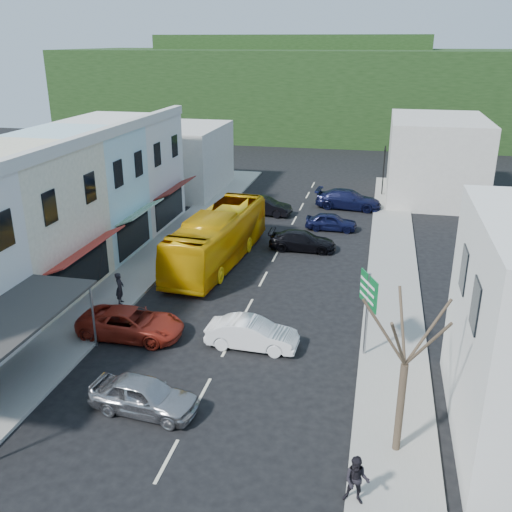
{
  "coord_description": "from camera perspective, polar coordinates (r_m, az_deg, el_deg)",
  "views": [
    {
      "loc": [
        6.27,
        -22.47,
        13.27
      ],
      "look_at": [
        0.0,
        6.0,
        2.2
      ],
      "focal_mm": 40.0,
      "sensor_mm": 36.0,
      "label": 1
    }
  ],
  "objects": [
    {
      "name": "hillside",
      "position": [
        88.15,
        7.67,
        16.36
      ],
      "size": [
        80.0,
        26.0,
        14.0
      ],
      "color": "black",
      "rests_on": "ground"
    },
    {
      "name": "car_red",
      "position": [
        27.84,
        -12.37,
        -6.58
      ],
      "size": [
        4.6,
        1.91,
        1.4
      ],
      "primitive_type": "imported",
      "rotation": [
        0.0,
        0.0,
        1.57
      ],
      "color": "maroon",
      "rests_on": "ground"
    },
    {
      "name": "street_tree",
      "position": [
        19.32,
        14.66,
        -10.45
      ],
      "size": [
        3.31,
        3.31,
        6.94
      ],
      "primitive_type": null,
      "rotation": [
        0.0,
        0.0,
        0.27
      ],
      "color": "#362A1F",
      "rests_on": "ground"
    },
    {
      "name": "car_navy_far",
      "position": [
        48.53,
        9.21,
        5.51
      ],
      "size": [
        4.65,
        2.25,
        1.4
      ],
      "primitive_type": "imported",
      "rotation": [
        0.0,
        0.0,
        1.48
      ],
      "color": "black",
      "rests_on": "ground"
    },
    {
      "name": "distant_block_right",
      "position": [
        53.58,
        17.5,
        9.34
      ],
      "size": [
        8.0,
        12.0,
        7.0
      ],
      "primitive_type": "cube",
      "color": "#B7B2A8",
      "rests_on": "ground"
    },
    {
      "name": "ground",
      "position": [
        26.84,
        -2.79,
        -8.87
      ],
      "size": [
        120.0,
        120.0,
        0.0
      ],
      "primitive_type": "plane",
      "color": "black",
      "rests_on": "ground"
    },
    {
      "name": "sidewalk_right",
      "position": [
        35.07,
        13.5,
        -1.91
      ],
      "size": [
        3.0,
        52.0,
        0.15
      ],
      "primitive_type": "cube",
      "color": "gray",
      "rests_on": "ground"
    },
    {
      "name": "bus",
      "position": [
        35.9,
        -3.85,
        1.69
      ],
      "size": [
        3.41,
        11.76,
        3.1
      ],
      "primitive_type": "imported",
      "rotation": [
        0.0,
        0.0,
        -0.08
      ],
      "color": "#E5A709",
      "rests_on": "ground"
    },
    {
      "name": "car_black_far",
      "position": [
        46.17,
        0.87,
        4.99
      ],
      "size": [
        4.59,
        2.34,
        1.4
      ],
      "primitive_type": "imported",
      "rotation": [
        0.0,
        0.0,
        1.44
      ],
      "color": "black",
      "rests_on": "ground"
    },
    {
      "name": "car_silver",
      "position": [
        22.55,
        -11.14,
        -13.54
      ],
      "size": [
        4.56,
        2.25,
        1.4
      ],
      "primitive_type": "imported",
      "rotation": [
        0.0,
        0.0,
        1.47
      ],
      "color": "#9D9DA1",
      "rests_on": "ground"
    },
    {
      "name": "car_black_near",
      "position": [
        38.37,
        4.67,
        1.6
      ],
      "size": [
        4.52,
        1.9,
        1.4
      ],
      "primitive_type": "imported",
      "rotation": [
        0.0,
        0.0,
        1.58
      ],
      "color": "black",
      "rests_on": "ground"
    },
    {
      "name": "shopfront_row",
      "position": [
        34.54,
        -21.12,
        3.8
      ],
      "size": [
        8.25,
        30.0,
        8.0
      ],
      "color": "silver",
      "rests_on": "ground"
    },
    {
      "name": "car_white",
      "position": [
        26.29,
        -0.4,
        -7.77
      ],
      "size": [
        4.46,
        1.94,
        1.4
      ],
      "primitive_type": "imported",
      "rotation": [
        0.0,
        0.0,
        1.54
      ],
      "color": "white",
      "rests_on": "ground"
    },
    {
      "name": "car_navy_mid",
      "position": [
        42.72,
        7.54,
        3.5
      ],
      "size": [
        4.41,
        1.82,
        1.4
      ],
      "primitive_type": "imported",
      "rotation": [
        0.0,
        0.0,
        1.57
      ],
      "color": "black",
      "rests_on": "ground"
    },
    {
      "name": "pedestrian_left",
      "position": [
        30.95,
        -13.47,
        -3.18
      ],
      "size": [
        0.52,
        0.67,
        1.7
      ],
      "primitive_type": "imported",
      "rotation": [
        0.0,
        0.0,
        1.78
      ],
      "color": "black",
      "rests_on": "sidewalk_left"
    },
    {
      "name": "distant_block_left",
      "position": [
        53.73,
        -7.82,
        9.58
      ],
      "size": [
        8.0,
        10.0,
        6.0
      ],
      "primitive_type": "cube",
      "color": "#B7B2A8",
      "rests_on": "ground"
    },
    {
      "name": "sidewalk_left",
      "position": [
        37.66,
        -9.88,
        -0.04
      ],
      "size": [
        3.0,
        52.0,
        0.15
      ],
      "primitive_type": "cube",
      "color": "gray",
      "rests_on": "ground"
    },
    {
      "name": "traffic_signal",
      "position": [
        52.81,
        12.63,
        8.27
      ],
      "size": [
        0.48,
        0.92,
        4.54
      ],
      "primitive_type": null,
      "rotation": [
        0.0,
        0.0,
        3.16
      ],
      "color": "black",
      "rests_on": "ground"
    },
    {
      "name": "pedestrian_right",
      "position": [
        18.5,
        10.04,
        -21.15
      ],
      "size": [
        0.73,
        0.49,
        1.7
      ],
      "primitive_type": "imported",
      "rotation": [
        0.0,
        0.0,
        -0.08
      ],
      "color": "black",
      "rests_on": "sidewalk_right"
    },
    {
      "name": "direction_sign",
      "position": [
        25.43,
        11.01,
        -5.91
      ],
      "size": [
        1.54,
        1.96,
        4.02
      ],
      "primitive_type": null,
      "rotation": [
        0.0,
        0.0,
        0.42
      ],
      "color": "#0A5C29",
      "rests_on": "ground"
    }
  ]
}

